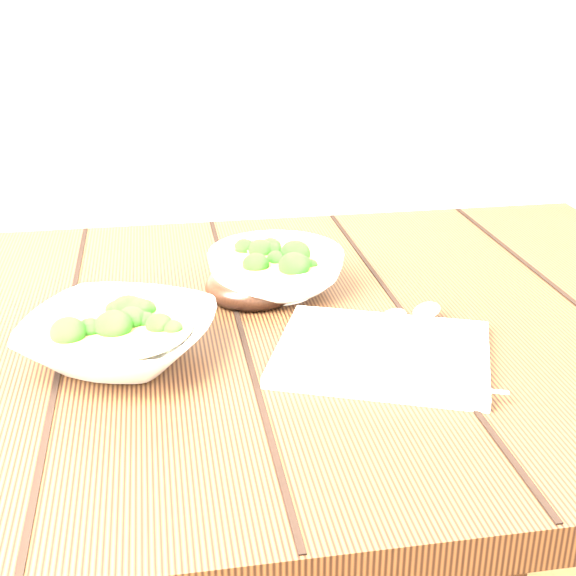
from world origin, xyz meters
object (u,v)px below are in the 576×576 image
Objects in this scene: trivet at (252,286)px; napkin at (382,353)px; table at (258,411)px; soup_bowl_front at (119,336)px; soup_bowl_back at (276,270)px.

trivet reaches higher than napkin.
table is 10.14× the size of trivet.
soup_bowl_front is 0.28m from napkin.
soup_bowl_front is 1.15× the size of napkin.
soup_bowl_back reaches higher than napkin.
soup_bowl_front is (-0.16, -0.06, 0.15)m from table.
soup_bowl_front is 0.25m from soup_bowl_back.
table is at bearing -93.46° from trivet.
trivet is at bearing -159.90° from soup_bowl_back.
table is at bearing 21.52° from soup_bowl_front.
soup_bowl_back is 1.56× the size of trivet.
napkin is (0.28, -0.05, -0.02)m from soup_bowl_front.
soup_bowl_back is at bearing 38.71° from soup_bowl_front.
trivet is at bearing 143.36° from napkin.
soup_bowl_front is 1.39× the size of soup_bowl_back.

